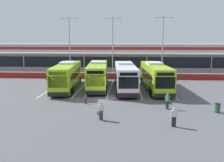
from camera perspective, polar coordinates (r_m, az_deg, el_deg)
name	(u,v)px	position (r m, az deg, el deg)	size (l,w,h in m)	color
ground_plane	(107,98)	(28.46, -1.30, -4.20)	(200.00, 200.00, 0.00)	#56565B
terminal_building	(117,57)	(54.60, 1.18, 5.77)	(70.00, 13.00, 6.00)	silver
red_barrier_wall	(114,76)	(42.54, 0.41, 1.27)	(60.00, 0.40, 1.10)	maroon
coach_bus_leftmost	(67,76)	(34.34, -10.75, 1.10)	(3.65, 12.30, 3.78)	#9ED11E
coach_bus_left_centre	(98,75)	(34.73, -3.43, 1.36)	(3.65, 12.30, 3.78)	#9ED11E
coach_bus_centre	(125,77)	(33.20, 3.17, 0.97)	(3.65, 12.30, 3.78)	silver
coach_bus_right_centre	(155,77)	(33.70, 10.35, 0.95)	(3.65, 12.30, 3.78)	#9ED11E
bay_stripe_far_west	(53,88)	(35.88, -13.92, -1.53)	(0.14, 13.00, 0.01)	silver
bay_stripe_west	(82,88)	(34.84, -7.32, -1.66)	(0.14, 13.00, 0.01)	silver
bay_stripe_mid_west	(110,88)	(34.29, -0.42, -1.76)	(0.14, 13.00, 0.01)	silver
bay_stripe_centre	(139,89)	(34.25, 6.61, -1.84)	(0.14, 13.00, 0.01)	silver
bay_stripe_mid_east	(169,89)	(34.72, 13.56, -1.90)	(0.14, 13.00, 0.01)	silver
pedestrian_with_handbag	(101,110)	(20.80, -2.72, -7.08)	(0.65, 0.41, 1.62)	#4C4238
pedestrian_in_dark_coat	(174,116)	(19.84, 14.67, -8.20)	(0.53, 0.30, 1.62)	black
pedestrian_child	(86,99)	(26.13, -6.35, -4.31)	(0.33, 0.23, 1.00)	#33333D
pedestrian_near_bin	(167,101)	(24.62, 13.16, -4.61)	(0.44, 0.45, 1.62)	black
lamp_post_west	(70,43)	(45.62, -10.14, 8.93)	(3.24, 0.28, 11.00)	#9E9EA3
lamp_post_centre	(113,43)	(44.88, 0.16, 9.07)	(3.24, 0.28, 11.00)	#9E9EA3
lamp_post_east	(163,43)	(44.22, 12.06, 8.84)	(3.24, 0.28, 11.00)	#9E9EA3
litter_bin	(217,108)	(25.08, 23.98, -5.91)	(0.54, 0.54, 0.93)	#2D5133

